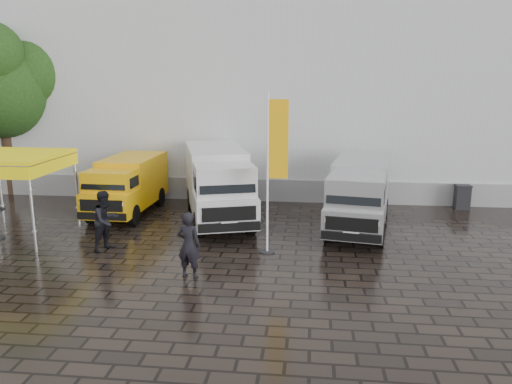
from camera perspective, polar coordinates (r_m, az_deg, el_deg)
ground at (r=14.98m, az=2.62°, el=-8.36°), size 120.00×120.00×0.00m
exhibition_hall at (r=29.97m, az=8.78°, el=13.79°), size 44.00×16.00×12.00m
hall_plinth at (r=22.46m, az=9.09°, el=0.02°), size 44.00×0.15×1.00m
van_yellow at (r=20.91m, az=-14.51°, el=0.58°), size 1.99×4.93×2.26m
van_white at (r=19.40m, az=-4.37°, el=0.78°), size 3.90×6.69×2.75m
van_silver at (r=18.56m, az=11.77°, el=-0.41°), size 2.88×6.01×2.50m
canopy_tent at (r=18.88m, az=-26.31°, el=3.35°), size 3.22×3.22×2.93m
flagpole at (r=15.34m, az=2.01°, el=3.03°), size 0.88×0.50×5.02m
tree at (r=26.47m, az=-27.07°, el=11.12°), size 4.57×4.57×8.20m
wheelie_bin at (r=22.94m, az=22.51°, el=-0.50°), size 0.65×0.65×1.03m
person_front at (r=13.90m, az=-7.68°, el=-6.05°), size 0.76×0.58×1.88m
person_tent at (r=16.68m, az=-16.77°, el=-3.15°), size 1.09×1.18×1.95m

